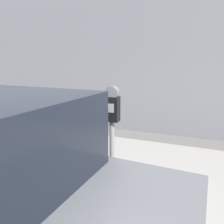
{
  "coord_description": "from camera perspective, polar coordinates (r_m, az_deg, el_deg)",
  "views": [
    {
      "loc": [
        0.95,
        -1.57,
        2.05
      ],
      "look_at": [
        -0.13,
        1.11,
        1.41
      ],
      "focal_mm": 35.0,
      "sensor_mm": 36.0,
      "label": 1
    }
  ],
  "objects": [
    {
      "name": "sidewalk",
      "position": [
        4.36,
        7.22,
        -14.56
      ],
      "size": [
        24.0,
        2.8,
        0.14
      ],
      "color": "#9E9B96",
      "rests_on": "ground_plane"
    },
    {
      "name": "building_facade",
      "position": [
        6.52,
        14.19,
        16.75
      ],
      "size": [
        24.0,
        0.3,
        5.13
      ],
      "color": "gray",
      "rests_on": "ground_plane"
    },
    {
      "name": "parking_meter",
      "position": [
        2.99,
        -0.0,
        -2.79
      ],
      "size": [
        0.19,
        0.14,
        1.62
      ],
      "color": "gray",
      "rests_on": "sidewalk"
    }
  ]
}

